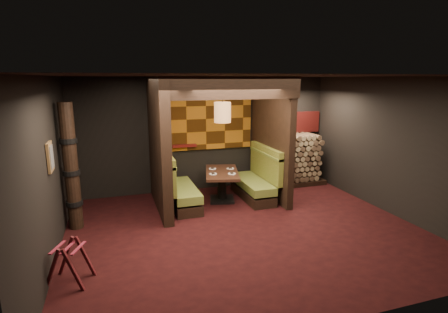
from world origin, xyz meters
TOP-DOWN VIEW (x-y plane):
  - floor at (0.00, 0.00)m, footprint 6.50×5.50m
  - ceiling at (0.00, 0.00)m, footprint 6.50×5.50m
  - wall_back at (0.00, 2.76)m, footprint 6.50×0.02m
  - wall_front at (0.00, -2.76)m, footprint 6.50×0.02m
  - wall_left at (-3.26, 0.00)m, footprint 0.02×5.50m
  - wall_right at (3.26, 0.00)m, footprint 0.02×5.50m
  - partition_left at (-1.35, 1.65)m, footprint 0.20×2.20m
  - partition_right at (1.30, 1.70)m, footprint 0.15×2.10m
  - header_beam at (-0.02, 0.70)m, footprint 2.85×0.18m
  - tapa_back_panel at (-0.02, 2.71)m, footprint 2.40×0.06m
  - tapa_side_panel at (-1.23, 1.82)m, footprint 0.04×1.85m
  - lacquer_shelf at (-0.60, 2.65)m, footprint 0.60×0.12m
  - booth_bench_left at (-0.96, 1.65)m, footprint 0.68×1.60m
  - booth_bench_right at (0.93, 1.65)m, footprint 0.68×1.60m
  - dining_table at (0.07, 1.69)m, footprint 1.05×1.49m
  - place_settings at (0.07, 1.69)m, footprint 0.71×0.73m
  - pendant_lamp at (0.07, 1.64)m, footprint 0.37×0.37m
  - framed_picture at (-3.22, 0.10)m, footprint 0.05×0.36m
  - luggage_rack at (-2.97, -0.86)m, footprint 0.70×0.60m
  - totem_column at (-3.05, 1.10)m, footprint 0.31×0.31m
  - firewood_stack at (2.29, 2.35)m, footprint 1.73×0.70m
  - mosaic_header at (2.29, 2.68)m, footprint 1.83×0.10m
  - bay_front_post at (1.39, 1.96)m, footprint 0.08×0.08m

SIDE VIEW (x-z plane):
  - floor at x=0.00m, z-range -0.02..0.00m
  - luggage_rack at x=-2.97m, z-range 0.00..0.64m
  - booth_bench_left at x=-0.96m, z-range -0.17..0.97m
  - booth_bench_right at x=0.93m, z-range -0.17..0.97m
  - dining_table at x=0.07m, z-range 0.12..0.83m
  - firewood_stack at x=2.29m, z-range 0.00..1.36m
  - place_settings at x=0.07m, z-range 0.71..0.74m
  - lacquer_shelf at x=-0.60m, z-range 1.15..1.21m
  - totem_column at x=-3.05m, z-range -0.01..2.39m
  - wall_back at x=0.00m, z-range 0.00..2.85m
  - wall_front at x=0.00m, z-range 0.00..2.85m
  - wall_left at x=-3.26m, z-range 0.00..2.85m
  - wall_right at x=3.26m, z-range 0.00..2.85m
  - partition_left at x=-1.35m, z-range 0.00..2.85m
  - partition_right at x=1.30m, z-range 0.00..2.85m
  - bay_front_post at x=1.39m, z-range 0.00..2.85m
  - framed_picture at x=-3.22m, z-range 1.39..1.85m
  - mosaic_header at x=2.29m, z-range 1.36..1.92m
  - tapa_back_panel at x=-0.02m, z-range 1.04..2.60m
  - tapa_side_panel at x=-1.23m, z-range 1.12..2.58m
  - pendant_lamp at x=0.07m, z-range 1.58..2.58m
  - header_beam at x=-0.02m, z-range 2.41..2.85m
  - ceiling at x=0.00m, z-range 2.85..2.87m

